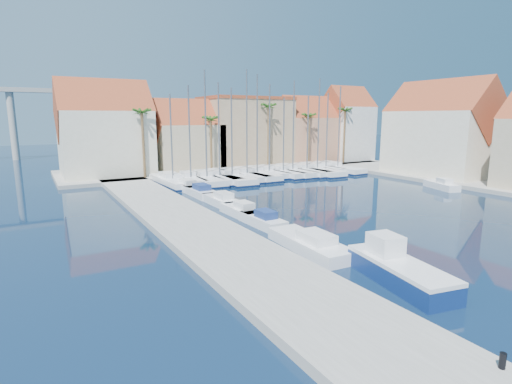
% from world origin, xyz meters
% --- Properties ---
extents(ground, '(260.00, 260.00, 0.00)m').
position_xyz_m(ground, '(0.00, 0.00, 0.00)').
color(ground, '#081D32').
rests_on(ground, ground).
extents(quay_west, '(6.00, 77.00, 0.50)m').
position_xyz_m(quay_west, '(-9.00, 13.50, 0.25)').
color(quay_west, gray).
rests_on(quay_west, ground).
extents(shore_north, '(54.00, 16.00, 0.50)m').
position_xyz_m(shore_north, '(10.00, 48.00, 0.25)').
color(shore_north, gray).
rests_on(shore_north, ground).
extents(shore_east, '(12.00, 60.00, 0.50)m').
position_xyz_m(shore_east, '(32.00, 15.00, 0.25)').
color(shore_east, gray).
rests_on(shore_east, ground).
extents(bollard, '(0.22, 0.22, 0.56)m').
position_xyz_m(bollard, '(-6.60, -6.72, 0.78)').
color(bollard, black).
rests_on(bollard, quay_west).
extents(fishing_boat, '(3.37, 6.95, 2.33)m').
position_xyz_m(fishing_boat, '(-3.07, 0.73, 0.77)').
color(fishing_boat, navy).
rests_on(fishing_boat, ground).
extents(motorboat_west_0, '(2.58, 7.29, 1.40)m').
position_xyz_m(motorboat_west_0, '(-3.99, 7.14, 0.51)').
color(motorboat_west_0, white).
rests_on(motorboat_west_0, ground).
extents(motorboat_west_1, '(1.76, 5.17, 1.40)m').
position_xyz_m(motorboat_west_1, '(-3.67, 13.90, 0.51)').
color(motorboat_west_1, white).
rests_on(motorboat_west_1, ground).
extents(motorboat_west_2, '(1.84, 5.41, 1.40)m').
position_xyz_m(motorboat_west_2, '(-3.66, 17.61, 0.51)').
color(motorboat_west_2, white).
rests_on(motorboat_west_2, ground).
extents(motorboat_west_3, '(1.96, 5.90, 1.40)m').
position_xyz_m(motorboat_west_3, '(-3.29, 22.65, 0.51)').
color(motorboat_west_3, white).
rests_on(motorboat_west_3, ground).
extents(motorboat_west_4, '(2.05, 6.29, 1.40)m').
position_xyz_m(motorboat_west_4, '(-3.37, 28.27, 0.51)').
color(motorboat_west_4, white).
rests_on(motorboat_west_4, ground).
extents(motorboat_west_5, '(2.52, 6.19, 1.40)m').
position_xyz_m(motorboat_west_5, '(-3.62, 32.24, 0.51)').
color(motorboat_west_5, white).
rests_on(motorboat_west_5, ground).
extents(motorboat_west_6, '(2.05, 6.14, 1.40)m').
position_xyz_m(motorboat_west_6, '(-3.36, 37.24, 0.51)').
color(motorboat_west_6, white).
rests_on(motorboat_west_6, ground).
extents(motorboat_east_1, '(3.08, 5.28, 1.40)m').
position_xyz_m(motorboat_east_1, '(23.98, 17.50, 0.51)').
color(motorboat_east_1, white).
rests_on(motorboat_east_1, ground).
extents(sailboat_0, '(3.11, 10.49, 11.52)m').
position_xyz_m(sailboat_0, '(-4.04, 36.42, 0.57)').
color(sailboat_0, white).
rests_on(sailboat_0, ground).
extents(sailboat_1, '(2.46, 8.45, 12.61)m').
position_xyz_m(sailboat_1, '(-1.63, 36.21, 0.62)').
color(sailboat_1, white).
rests_on(sailboat_1, ground).
extents(sailboat_2, '(3.33, 10.35, 14.56)m').
position_xyz_m(sailboat_2, '(0.43, 35.81, 0.61)').
color(sailboat_2, white).
rests_on(sailboat_2, ground).
extents(sailboat_3, '(3.43, 10.29, 13.13)m').
position_xyz_m(sailboat_3, '(2.38, 36.22, 0.59)').
color(sailboat_3, white).
rests_on(sailboat_3, ground).
extents(sailboat_4, '(3.77, 11.81, 12.45)m').
position_xyz_m(sailboat_4, '(4.02, 35.66, 0.56)').
color(sailboat_4, white).
rests_on(sailboat_4, ground).
extents(sailboat_5, '(3.58, 10.56, 14.97)m').
position_xyz_m(sailboat_5, '(6.55, 36.19, 0.61)').
color(sailboat_5, white).
rests_on(sailboat_5, ground).
extents(sailboat_6, '(2.88, 10.65, 14.42)m').
position_xyz_m(sailboat_6, '(8.21, 36.17, 0.60)').
color(sailboat_6, white).
rests_on(sailboat_6, ground).
extents(sailboat_7, '(2.96, 9.19, 13.23)m').
position_xyz_m(sailboat_7, '(10.59, 36.74, 0.61)').
color(sailboat_7, white).
rests_on(sailboat_7, ground).
extents(sailboat_8, '(3.10, 9.58, 11.38)m').
position_xyz_m(sailboat_8, '(12.52, 35.96, 0.58)').
color(sailboat_8, white).
rests_on(sailboat_8, ground).
extents(sailboat_9, '(3.20, 10.67, 13.86)m').
position_xyz_m(sailboat_9, '(14.42, 36.32, 0.59)').
color(sailboat_9, white).
rests_on(sailboat_9, ground).
extents(sailboat_10, '(3.27, 10.35, 11.74)m').
position_xyz_m(sailboat_10, '(16.67, 35.82, 0.57)').
color(sailboat_10, white).
rests_on(sailboat_10, ground).
extents(sailboat_11, '(3.79, 12.15, 14.29)m').
position_xyz_m(sailboat_11, '(18.64, 35.78, 0.58)').
color(sailboat_11, white).
rests_on(sailboat_11, ground).
extents(sailboat_12, '(2.83, 8.53, 12.30)m').
position_xyz_m(sailboat_12, '(21.09, 36.52, 0.61)').
color(sailboat_12, white).
rests_on(sailboat_12, ground).
extents(sailboat_13, '(3.71, 11.08, 13.34)m').
position_xyz_m(sailboat_13, '(22.78, 35.90, 0.58)').
color(sailboat_13, white).
rests_on(sailboat_13, ground).
extents(building_0, '(12.30, 9.00, 13.50)m').
position_xyz_m(building_0, '(-10.00, 47.00, 6.52)').
color(building_0, beige).
rests_on(building_0, shore_north).
extents(building_1, '(10.30, 8.00, 11.00)m').
position_xyz_m(building_1, '(2.00, 47.00, 5.30)').
color(building_1, tan).
rests_on(building_1, shore_north).
extents(building_2, '(14.20, 10.20, 11.50)m').
position_xyz_m(building_2, '(13.00, 48.00, 6.26)').
color(building_2, tan).
rests_on(building_2, shore_north).
extents(building_3, '(10.30, 8.00, 12.00)m').
position_xyz_m(building_3, '(25.00, 47.00, 5.86)').
color(building_3, tan).
rests_on(building_3, shore_north).
extents(building_4, '(8.30, 8.00, 14.00)m').
position_xyz_m(building_4, '(34.00, 46.00, 6.97)').
color(building_4, silver).
rests_on(building_4, shore_north).
extents(building_6, '(9.00, 14.30, 13.50)m').
position_xyz_m(building_6, '(32.00, 24.00, 6.52)').
color(building_6, beige).
rests_on(building_6, shore_east).
extents(palm_0, '(2.60, 2.60, 10.15)m').
position_xyz_m(palm_0, '(-6.00, 42.00, 9.08)').
color(palm_0, brown).
rests_on(palm_0, shore_north).
extents(palm_1, '(2.60, 2.60, 9.15)m').
position_xyz_m(palm_1, '(4.00, 42.00, 8.14)').
color(palm_1, brown).
rests_on(palm_1, shore_north).
extents(palm_2, '(2.60, 2.60, 11.15)m').
position_xyz_m(palm_2, '(14.00, 42.00, 10.02)').
color(palm_2, brown).
rests_on(palm_2, shore_north).
extents(palm_3, '(2.60, 2.60, 9.65)m').
position_xyz_m(palm_3, '(22.00, 42.00, 8.61)').
color(palm_3, brown).
rests_on(palm_3, shore_north).
extents(palm_4, '(2.60, 2.60, 10.65)m').
position_xyz_m(palm_4, '(30.00, 42.00, 9.55)').
color(palm_4, brown).
rests_on(palm_4, shore_north).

